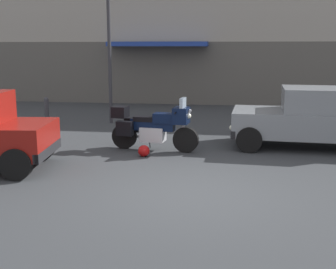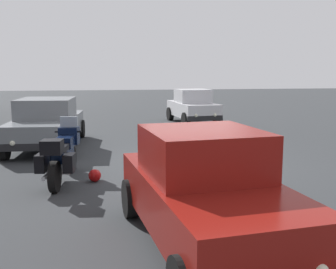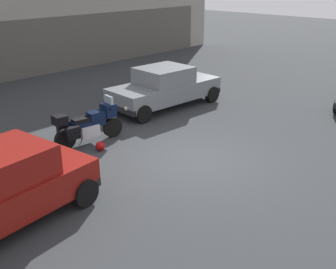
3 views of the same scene
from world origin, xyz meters
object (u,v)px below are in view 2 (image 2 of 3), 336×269
object	(u,v)px
car_sedan_far	(47,123)
car_compact_side	(193,106)
helmet	(95,175)
car_hatchback_near	(205,190)
motorcycle	(63,154)

from	to	relation	value
car_sedan_far	car_compact_side	size ratio (longest dim) A/B	1.30
helmet	car_hatchback_near	xyz separation A→B (m)	(-3.60, -1.59, 0.67)
car_compact_side	helmet	bearing A→B (deg)	-30.62
car_hatchback_near	car_compact_side	world-z (taller)	car_hatchback_near
motorcycle	helmet	xyz separation A→B (m)	(-0.09, -0.68, -0.48)
helmet	car_sedan_far	size ratio (longest dim) A/B	0.06
car_hatchback_near	car_compact_side	bearing A→B (deg)	161.50
car_hatchback_near	car_compact_side	distance (m)	13.31
car_compact_side	motorcycle	bearing A→B (deg)	-34.20
motorcycle	car_hatchback_near	size ratio (longest dim) A/B	0.56
car_compact_side	car_sedan_far	bearing A→B (deg)	-55.00
car_sedan_far	car_compact_side	xyz separation A→B (m)	(5.10, -5.85, -0.01)
car_compact_side	car_hatchback_near	bearing A→B (deg)	-17.88
motorcycle	car_compact_side	size ratio (longest dim) A/B	0.63
car_hatchback_near	car_compact_side	size ratio (longest dim) A/B	1.12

